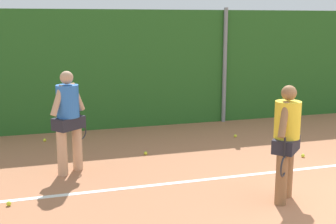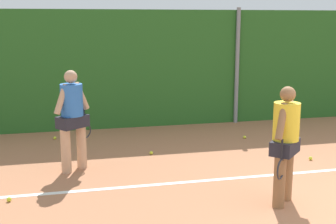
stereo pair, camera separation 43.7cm
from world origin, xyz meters
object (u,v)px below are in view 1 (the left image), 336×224
player_foreground_near (286,137)px  tennis_ball_4 (235,136)px  tennis_ball_6 (303,156)px  tennis_ball_7 (45,140)px  tennis_ball_8 (283,132)px  player_midcourt (69,117)px  tennis_ball_2 (9,204)px  tennis_ball_0 (146,153)px

player_foreground_near → tennis_ball_4: 3.60m
tennis_ball_6 → tennis_ball_7: (-4.62, 2.54, 0.00)m
tennis_ball_8 → tennis_ball_7: bearing=171.2°
player_midcourt → tennis_ball_4: bearing=-18.2°
player_midcourt → tennis_ball_6: (4.24, -0.41, -0.93)m
tennis_ball_4 → tennis_ball_7: same height
tennis_ball_2 → tennis_ball_8: (5.80, 2.51, 0.00)m
tennis_ball_4 → tennis_ball_8: bearing=2.1°
tennis_ball_2 → tennis_ball_0: bearing=36.5°
tennis_ball_0 → tennis_ball_2: (-2.39, -1.77, 0.00)m
player_foreground_near → tennis_ball_7: size_ratio=25.15×
tennis_ball_4 → tennis_ball_6: (0.60, -1.69, 0.00)m
tennis_ball_0 → tennis_ball_8: 3.48m
player_foreground_near → tennis_ball_6: 2.40m
player_foreground_near → tennis_ball_7: (-3.17, 4.24, -0.90)m
player_midcourt → tennis_ball_0: size_ratio=26.05×
tennis_ball_0 → tennis_ball_7: same height
tennis_ball_8 → tennis_ball_2: bearing=-156.6°
tennis_ball_0 → tennis_ball_2: same height
tennis_ball_8 → tennis_ball_6: bearing=-109.4°
tennis_ball_7 → tennis_ball_8: bearing=-8.8°
tennis_ball_7 → tennis_ball_4: bearing=-12.0°
player_midcourt → tennis_ball_2: player_midcourt is taller
tennis_ball_6 → tennis_ball_2: bearing=-171.5°
tennis_ball_2 → tennis_ball_4: bearing=28.2°
tennis_ball_2 → tennis_ball_8: bearing=23.4°
tennis_ball_0 → tennis_ball_6: 2.97m
player_midcourt → tennis_ball_8: 5.12m
player_foreground_near → tennis_ball_0: player_foreground_near is taller
tennis_ball_4 → tennis_ball_7: (-4.02, 0.85, 0.00)m
player_foreground_near → tennis_ball_6: (1.44, 1.70, -0.90)m
player_foreground_near → tennis_ball_2: 3.96m
tennis_ball_2 → player_midcourt: bearing=51.4°
tennis_ball_7 → tennis_ball_8: 5.29m
tennis_ball_7 → tennis_ball_8: same height
tennis_ball_4 → tennis_ball_8: same height
tennis_ball_0 → tennis_ball_7: size_ratio=1.00×
tennis_ball_4 → tennis_ball_0: bearing=-162.5°
tennis_ball_0 → tennis_ball_8: bearing=12.2°
player_midcourt → tennis_ball_6: 4.36m
tennis_ball_2 → tennis_ball_8: size_ratio=1.00×
tennis_ball_2 → tennis_ball_6: size_ratio=1.00×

